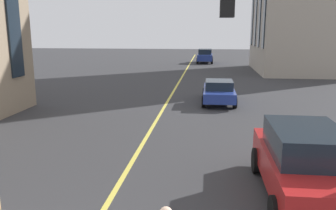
{
  "coord_description": "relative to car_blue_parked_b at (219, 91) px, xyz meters",
  "views": [
    {
      "loc": [
        -3.72,
        -2.42,
        4.22
      ],
      "look_at": [
        8.99,
        -0.93,
        1.47
      ],
      "focal_mm": 36.8,
      "sensor_mm": 36.0,
      "label": 1
    }
  ],
  "objects": [
    {
      "name": "car_blue_parked_b",
      "position": [
        0.0,
        0.0,
        0.0
      ],
      "size": [
        4.4,
        1.95,
        1.37
      ],
      "color": "navy",
      "rests_on": "ground_plane"
    },
    {
      "name": "car_blue_mid",
      "position": [
        26.53,
        1.13,
        0.27
      ],
      "size": [
        4.7,
        2.14,
        1.88
      ],
      "color": "navy",
      "rests_on": "ground_plane"
    },
    {
      "name": "car_red_far",
      "position": [
        -11.96,
        -1.81,
        0.27
      ],
      "size": [
        4.7,
        2.14,
        1.88
      ],
      "color": "#B21E1E",
      "rests_on": "ground_plane"
    },
    {
      "name": "traffic_light_mast",
      "position": [
        -12.91,
        -1.89,
        3.21
      ],
      "size": [
        0.36,
        4.59,
        5.5
      ],
      "color": "#595B60",
      "rests_on": "ground_plane"
    },
    {
      "name": "lane_centre_line",
      "position": [
        3.22,
        3.09,
        -0.7
      ],
      "size": [
        80.0,
        0.16,
        0.01
      ],
      "color": "#D8C64C",
      "rests_on": "ground_plane"
    }
  ]
}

